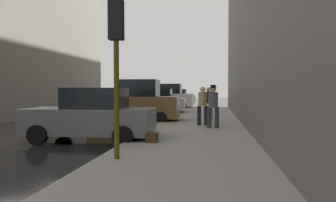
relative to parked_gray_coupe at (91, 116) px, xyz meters
The scene contains 13 objects.
ground_plane 2.79m from the parked_gray_coupe, behind, with size 120.00×120.00×0.00m, color black.
sidewalk 3.45m from the parked_gray_coupe, ahead, with size 4.00×40.00×0.15m, color gray.
parked_gray_coupe is the anchor object (origin of this frame).
parked_bronze_suv 6.25m from the parked_gray_coupe, 90.00° to the left, with size 4.63×2.12×2.25m.
parked_silver_sedan 12.38m from the parked_gray_coupe, 90.00° to the left, with size 4.25×2.15×1.79m.
parked_white_van 18.56m from the parked_gray_coupe, 90.00° to the left, with size 4.63×2.12×2.25m.
parked_dark_green_sedan 25.34m from the parked_gray_coupe, 90.00° to the left, with size 4.24×2.13×1.79m.
fire_hydrant 6.86m from the parked_gray_coupe, 74.74° to the left, with size 0.42×0.22×0.70m.
traffic_light 4.19m from the parked_gray_coupe, 60.17° to the right, with size 0.32×0.32×3.60m.
pedestrian_in_tan_coat 5.48m from the parked_gray_coupe, 49.27° to the left, with size 0.52×0.46×1.71m.
pedestrian_in_jeans 7.90m from the parked_gray_coupe, 61.43° to the left, with size 0.52×0.47×1.71m.
pedestrian_with_beanie 5.13m from the parked_gray_coupe, 38.09° to the left, with size 0.52×0.46×1.78m.
duffel_bag 2.41m from the parked_gray_coupe, 19.41° to the right, with size 0.32×0.44×0.28m.
Camera 1 is at (6.68, -10.18, 1.73)m, focal length 35.00 mm.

